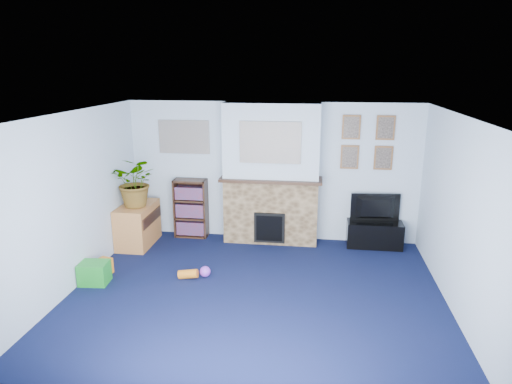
# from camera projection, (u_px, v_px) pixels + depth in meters

# --- Properties ---
(floor) EXTENTS (5.00, 4.50, 0.01)m
(floor) POSITION_uv_depth(u_px,v_px,m) (255.00, 297.00, 6.07)
(floor) COLOR #0E1436
(floor) RESTS_ON ground
(ceiling) EXTENTS (5.00, 4.50, 0.01)m
(ceiling) POSITION_uv_depth(u_px,v_px,m) (254.00, 116.00, 5.43)
(ceiling) COLOR white
(ceiling) RESTS_ON wall_back
(wall_back) EXTENTS (5.00, 0.04, 2.40)m
(wall_back) POSITION_uv_depth(u_px,v_px,m) (272.00, 172.00, 7.90)
(wall_back) COLOR silver
(wall_back) RESTS_ON ground
(wall_front) EXTENTS (5.00, 0.04, 2.40)m
(wall_front) POSITION_uv_depth(u_px,v_px,m) (216.00, 298.00, 3.60)
(wall_front) COLOR silver
(wall_front) RESTS_ON ground
(wall_left) EXTENTS (0.04, 4.50, 2.40)m
(wall_left) POSITION_uv_depth(u_px,v_px,m) (69.00, 204.00, 6.08)
(wall_left) COLOR silver
(wall_left) RESTS_ON ground
(wall_right) EXTENTS (0.04, 4.50, 2.40)m
(wall_right) POSITION_uv_depth(u_px,v_px,m) (462.00, 220.00, 5.43)
(wall_right) COLOR silver
(wall_right) RESTS_ON ground
(chimney_breast) EXTENTS (1.72, 0.50, 2.40)m
(chimney_breast) POSITION_uv_depth(u_px,v_px,m) (271.00, 175.00, 7.71)
(chimney_breast) COLOR brown
(chimney_breast) RESTS_ON ground
(collage_main) EXTENTS (1.00, 0.03, 0.68)m
(collage_main) POSITION_uv_depth(u_px,v_px,m) (270.00, 143.00, 7.35)
(collage_main) COLOR gray
(collage_main) RESTS_ON chimney_breast
(collage_left) EXTENTS (0.90, 0.03, 0.58)m
(collage_left) POSITION_uv_depth(u_px,v_px,m) (184.00, 137.00, 7.93)
(collage_left) COLOR gray
(collage_left) RESTS_ON wall_back
(portrait_tl) EXTENTS (0.30, 0.03, 0.40)m
(portrait_tl) POSITION_uv_depth(u_px,v_px,m) (351.00, 127.00, 7.50)
(portrait_tl) COLOR brown
(portrait_tl) RESTS_ON wall_back
(portrait_tr) EXTENTS (0.30, 0.03, 0.40)m
(portrait_tr) POSITION_uv_depth(u_px,v_px,m) (386.00, 128.00, 7.43)
(portrait_tr) COLOR brown
(portrait_tr) RESTS_ON wall_back
(portrait_bl) EXTENTS (0.30, 0.03, 0.40)m
(portrait_bl) POSITION_uv_depth(u_px,v_px,m) (350.00, 157.00, 7.63)
(portrait_bl) COLOR brown
(portrait_bl) RESTS_ON wall_back
(portrait_br) EXTENTS (0.30, 0.03, 0.40)m
(portrait_br) POSITION_uv_depth(u_px,v_px,m) (383.00, 158.00, 7.56)
(portrait_br) COLOR brown
(portrait_br) RESTS_ON wall_back
(tv_stand) EXTENTS (0.92, 0.39, 0.44)m
(tv_stand) POSITION_uv_depth(u_px,v_px,m) (374.00, 234.00, 7.72)
(tv_stand) COLOR black
(tv_stand) RESTS_ON ground
(television) EXTENTS (0.83, 0.18, 0.47)m
(television) POSITION_uv_depth(u_px,v_px,m) (376.00, 208.00, 7.62)
(television) COLOR black
(television) RESTS_ON tv_stand
(bookshelf) EXTENTS (0.58, 0.28, 1.05)m
(bookshelf) POSITION_uv_depth(u_px,v_px,m) (191.00, 209.00, 8.14)
(bookshelf) COLOR #331D12
(bookshelf) RESTS_ON ground
(sideboard) EXTENTS (0.50, 0.91, 0.71)m
(sideboard) POSITION_uv_depth(u_px,v_px,m) (138.00, 225.00, 7.79)
(sideboard) COLOR #BF783D
(sideboard) RESTS_ON ground
(potted_plant) EXTENTS (0.77, 0.67, 0.84)m
(potted_plant) POSITION_uv_depth(u_px,v_px,m) (136.00, 182.00, 7.53)
(potted_plant) COLOR #26661E
(potted_plant) RESTS_ON sideboard
(mantel_clock) EXTENTS (0.10, 0.06, 0.14)m
(mantel_clock) POSITION_uv_depth(u_px,v_px,m) (265.00, 174.00, 7.67)
(mantel_clock) COLOR gold
(mantel_clock) RESTS_ON chimney_breast
(mantel_candle) EXTENTS (0.05, 0.05, 0.17)m
(mantel_candle) POSITION_uv_depth(u_px,v_px,m) (286.00, 174.00, 7.62)
(mantel_candle) COLOR #B2BFC6
(mantel_candle) RESTS_ON chimney_breast
(mantel_teddy) EXTENTS (0.14, 0.14, 0.14)m
(mantel_teddy) POSITION_uv_depth(u_px,v_px,m) (242.00, 173.00, 7.72)
(mantel_teddy) COLOR gray
(mantel_teddy) RESTS_ON chimney_breast
(mantel_can) EXTENTS (0.07, 0.07, 0.13)m
(mantel_can) POSITION_uv_depth(u_px,v_px,m) (316.00, 176.00, 7.56)
(mantel_can) COLOR orange
(mantel_can) RESTS_ON chimney_breast
(green_crate) EXTENTS (0.41, 0.34, 0.31)m
(green_crate) POSITION_uv_depth(u_px,v_px,m) (94.00, 274.00, 6.43)
(green_crate) COLOR #198C26
(green_crate) RESTS_ON ground
(toy_ball) EXTENTS (0.16, 0.16, 0.16)m
(toy_ball) POSITION_uv_depth(u_px,v_px,m) (205.00, 271.00, 6.64)
(toy_ball) COLOR purple
(toy_ball) RESTS_ON ground
(toy_block) EXTENTS (0.24, 0.24, 0.24)m
(toy_block) POSITION_uv_depth(u_px,v_px,m) (104.00, 267.00, 6.72)
(toy_block) COLOR orange
(toy_block) RESTS_ON ground
(toy_tube) EXTENTS (0.29, 0.13, 0.17)m
(toy_tube) POSITION_uv_depth(u_px,v_px,m) (188.00, 274.00, 6.59)
(toy_tube) COLOR orange
(toy_tube) RESTS_ON ground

